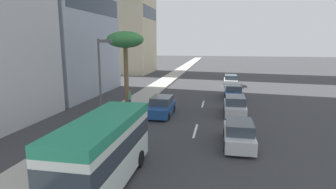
{
  "coord_description": "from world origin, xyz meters",
  "views": [
    {
      "loc": [
        -2.33,
        -1.57,
        6.31
      ],
      "look_at": [
        19.29,
        2.51,
        2.12
      ],
      "focal_mm": 29.24,
      "sensor_mm": 36.0,
      "label": 1
    }
  ],
  "objects_px": {
    "minibus_lead": "(104,149)",
    "street_lamp": "(101,76)",
    "car_third": "(235,106)",
    "pedestrian_mid_block": "(130,98)",
    "car_fifth": "(233,92)",
    "car_fourth": "(162,106)",
    "palm_tree": "(125,42)",
    "car_sixth": "(231,81)",
    "car_second": "(239,134)"
  },
  "relations": [
    {
      "from": "car_fourth",
      "to": "car_fifth",
      "type": "relative_size",
      "value": 1.0
    },
    {
      "from": "car_sixth",
      "to": "palm_tree",
      "type": "bearing_deg",
      "value": 147.83
    },
    {
      "from": "car_second",
      "to": "palm_tree",
      "type": "bearing_deg",
      "value": 51.42
    },
    {
      "from": "car_fifth",
      "to": "pedestrian_mid_block",
      "type": "bearing_deg",
      "value": 126.56
    },
    {
      "from": "car_fifth",
      "to": "palm_tree",
      "type": "bearing_deg",
      "value": 124.08
    },
    {
      "from": "palm_tree",
      "to": "street_lamp",
      "type": "relative_size",
      "value": 1.13
    },
    {
      "from": "minibus_lead",
      "to": "car_fifth",
      "type": "distance_m",
      "value": 21.99
    },
    {
      "from": "minibus_lead",
      "to": "car_fourth",
      "type": "xyz_separation_m",
      "value": [
        12.18,
        -0.03,
        -0.9
      ]
    },
    {
      "from": "car_fourth",
      "to": "car_fifth",
      "type": "xyz_separation_m",
      "value": [
        8.78,
        -6.56,
        -0.02
      ]
    },
    {
      "from": "minibus_lead",
      "to": "street_lamp",
      "type": "relative_size",
      "value": 1.08
    },
    {
      "from": "car_second",
      "to": "pedestrian_mid_block",
      "type": "xyz_separation_m",
      "value": [
        7.63,
        9.6,
        0.38
      ]
    },
    {
      "from": "pedestrian_mid_block",
      "to": "palm_tree",
      "type": "height_order",
      "value": "palm_tree"
    },
    {
      "from": "car_third",
      "to": "car_fourth",
      "type": "height_order",
      "value": "car_third"
    },
    {
      "from": "car_second",
      "to": "car_fifth",
      "type": "bearing_deg",
      "value": -1.31
    },
    {
      "from": "car_fifth",
      "to": "palm_tree",
      "type": "xyz_separation_m",
      "value": [
        -7.01,
        10.36,
        5.65
      ]
    },
    {
      "from": "minibus_lead",
      "to": "car_second",
      "type": "height_order",
      "value": "minibus_lead"
    },
    {
      "from": "car_fourth",
      "to": "palm_tree",
      "type": "height_order",
      "value": "palm_tree"
    },
    {
      "from": "car_third",
      "to": "street_lamp",
      "type": "relative_size",
      "value": 0.7
    },
    {
      "from": "minibus_lead",
      "to": "pedestrian_mid_block",
      "type": "relative_size",
      "value": 3.94
    },
    {
      "from": "palm_tree",
      "to": "street_lamp",
      "type": "height_order",
      "value": "palm_tree"
    },
    {
      "from": "car_sixth",
      "to": "pedestrian_mid_block",
      "type": "bearing_deg",
      "value": 149.42
    },
    {
      "from": "palm_tree",
      "to": "street_lamp",
      "type": "bearing_deg",
      "value": -172.06
    },
    {
      "from": "car_fourth",
      "to": "pedestrian_mid_block",
      "type": "bearing_deg",
      "value": -112.57
    },
    {
      "from": "pedestrian_mid_block",
      "to": "street_lamp",
      "type": "height_order",
      "value": "street_lamp"
    },
    {
      "from": "car_sixth",
      "to": "pedestrian_mid_block",
      "type": "relative_size",
      "value": 2.59
    },
    {
      "from": "car_fifth",
      "to": "car_sixth",
      "type": "xyz_separation_m",
      "value": [
        9.51,
        -0.03,
        0.02
      ]
    },
    {
      "from": "minibus_lead",
      "to": "car_fifth",
      "type": "relative_size",
      "value": 1.56
    },
    {
      "from": "minibus_lead",
      "to": "street_lamp",
      "type": "bearing_deg",
      "value": -155.95
    },
    {
      "from": "street_lamp",
      "to": "car_fifth",
      "type": "bearing_deg",
      "value": -31.57
    },
    {
      "from": "pedestrian_mid_block",
      "to": "car_third",
      "type": "bearing_deg",
      "value": -96.21
    },
    {
      "from": "car_third",
      "to": "pedestrian_mid_block",
      "type": "distance_m",
      "value": 9.74
    },
    {
      "from": "street_lamp",
      "to": "palm_tree",
      "type": "bearing_deg",
      "value": 7.94
    },
    {
      "from": "car_second",
      "to": "street_lamp",
      "type": "bearing_deg",
      "value": 90.23
    },
    {
      "from": "car_sixth",
      "to": "street_lamp",
      "type": "bearing_deg",
      "value": 159.31
    },
    {
      "from": "minibus_lead",
      "to": "car_sixth",
      "type": "xyz_separation_m",
      "value": [
        30.47,
        -6.63,
        -0.91
      ]
    },
    {
      "from": "palm_tree",
      "to": "car_sixth",
      "type": "bearing_deg",
      "value": -32.17
    },
    {
      "from": "car_second",
      "to": "street_lamp",
      "type": "height_order",
      "value": "street_lamp"
    },
    {
      "from": "car_fifth",
      "to": "street_lamp",
      "type": "relative_size",
      "value": 0.69
    },
    {
      "from": "minibus_lead",
      "to": "pedestrian_mid_block",
      "type": "distance_m",
      "value": 14.01
    },
    {
      "from": "car_fourth",
      "to": "car_sixth",
      "type": "height_order",
      "value": "car_fourth"
    },
    {
      "from": "car_fourth",
      "to": "pedestrian_mid_block",
      "type": "relative_size",
      "value": 2.52
    },
    {
      "from": "car_third",
      "to": "car_fourth",
      "type": "relative_size",
      "value": 1.01
    },
    {
      "from": "minibus_lead",
      "to": "car_sixth",
      "type": "distance_m",
      "value": 31.2
    },
    {
      "from": "car_second",
      "to": "car_fourth",
      "type": "height_order",
      "value": "car_fourth"
    },
    {
      "from": "minibus_lead",
      "to": "palm_tree",
      "type": "relative_size",
      "value": 0.96
    },
    {
      "from": "car_fifth",
      "to": "street_lamp",
      "type": "distance_m",
      "value": 17.97
    },
    {
      "from": "car_sixth",
      "to": "street_lamp",
      "type": "height_order",
      "value": "street_lamp"
    },
    {
      "from": "car_fourth",
      "to": "minibus_lead",
      "type": "bearing_deg",
      "value": -0.16
    },
    {
      "from": "car_third",
      "to": "car_fifth",
      "type": "bearing_deg",
      "value": -1.61
    },
    {
      "from": "car_second",
      "to": "car_third",
      "type": "bearing_deg",
      "value": -1.01
    }
  ]
}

